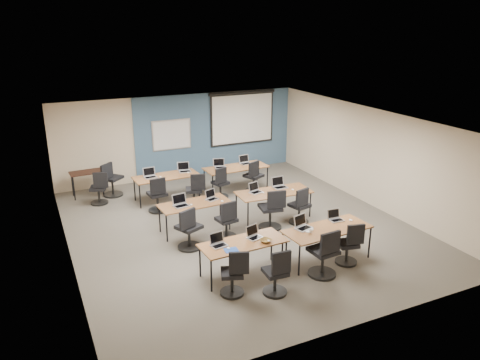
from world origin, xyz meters
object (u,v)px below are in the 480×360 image
training_table_back_left (166,177)px  task_chair_6 (272,212)px  training_table_mid_left (194,205)px  spare_chair_b (99,191)px  laptop_5 (211,197)px  task_chair_7 (300,209)px  task_chair_11 (254,179)px  task_chair_9 (195,193)px  projector_screen (242,115)px  task_chair_2 (324,257)px  task_chair_8 (158,197)px  task_chair_4 (189,232)px  laptop_3 (335,218)px  laptop_9 (184,169)px  training_table_front_right (327,230)px  task_chair_3 (349,247)px  task_chair_5 (227,223)px  spare_chair_a (111,182)px  whiteboard (172,135)px  laptop_2 (302,225)px  utility_table (86,175)px  laptop_10 (220,165)px  task_chair_10 (221,185)px  task_chair_1 (277,276)px  laptop_0 (218,242)px  laptop_11 (245,162)px  laptop_4 (180,203)px  laptop_1 (254,235)px  laptop_8 (150,175)px  training_table_back_right (236,168)px  training_table_mid_right (274,193)px  training_table_front_left (243,244)px  laptop_7 (279,185)px  laptop_6 (255,190)px

training_table_back_left → task_chair_6: (1.76, -3.04, -0.25)m
training_table_mid_left → spare_chair_b: (-1.82, 2.81, -0.28)m
laptop_5 → training_table_mid_left: bearing=168.2°
task_chair_7 → task_chair_11: size_ratio=0.97×
task_chair_6 → task_chair_9: size_ratio=1.07×
projector_screen → task_chair_2: bearing=-102.7°
task_chair_8 → task_chair_4: bearing=-94.5°
laptop_3 → laptop_9: (-1.88, 4.79, 0.01)m
training_table_front_right → task_chair_8: task_chair_8 is taller
laptop_3 → task_chair_3: bearing=-95.0°
task_chair_5 → spare_chair_a: spare_chair_a is taller
task_chair_4 → laptop_5: (0.93, 0.94, 0.37)m
whiteboard → laptop_5: size_ratio=4.24×
laptop_2 → utility_table: 6.97m
task_chair_8 → projector_screen: bearing=29.4°
laptop_10 → spare_chair_a: size_ratio=0.33×
task_chair_10 → task_chair_11: 1.07m
task_chair_1 → task_chair_11: (2.11, 5.15, 0.03)m
laptop_3 → laptop_9: bearing=115.3°
task_chair_6 → utility_table: size_ratio=1.14×
training_table_back_left → spare_chair_a: 1.72m
laptop_0 → task_chair_2: size_ratio=0.30×
laptop_11 → spare_chair_a: spare_chair_a is taller
training_table_mid_left → task_chair_11: size_ratio=1.69×
laptop_4 → task_chair_9: size_ratio=0.36×
training_table_mid_left → task_chair_7: 2.67m
laptop_0 → laptop_1: (0.79, 0.02, -0.00)m
laptop_0 → utility_table: (-1.69, 5.94, -0.13)m
laptop_3 → laptop_8: (-2.93, 4.69, 0.01)m
laptop_9 → task_chair_9: bearing=-81.4°
whiteboard → training_table_back_right: 2.49m
laptop_5 → spare_chair_b: spare_chair_b is taller
projector_screen → training_table_mid_right: (-1.13, -4.28, -1.20)m
training_table_front_left → laptop_7: bearing=45.6°
task_chair_2 → utility_table: task_chair_2 is taller
task_chair_1 → laptop_3: laptop_3 is taller
laptop_3 → task_chair_9: 4.26m
training_table_back_left → utility_table: 2.40m
task_chair_2 → laptop_11: (0.94, 5.61, 0.36)m
training_table_front_left → spare_chair_a: 5.95m
training_table_mid_right → laptop_7: laptop_7 is taller
training_table_back_right → task_chair_2: (-0.53, -5.41, -0.25)m
task_chair_4 → spare_chair_a: size_ratio=0.98×
laptop_9 → task_chair_6: bearing=-58.9°
laptop_6 → laptop_10: 2.36m
training_table_mid_left → laptop_2: laptop_2 is taller
projector_screen → training_table_back_right: 2.52m
training_table_mid_left → training_table_back_right: bearing=42.9°
laptop_0 → task_chair_11: size_ratio=0.31×
task_chair_10 → laptop_1: bearing=-119.4°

